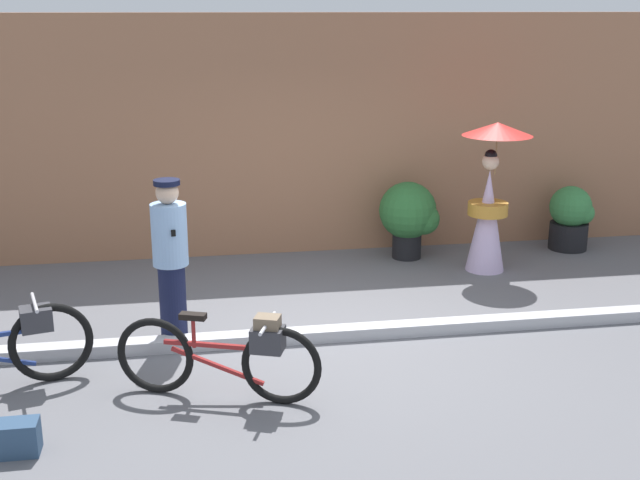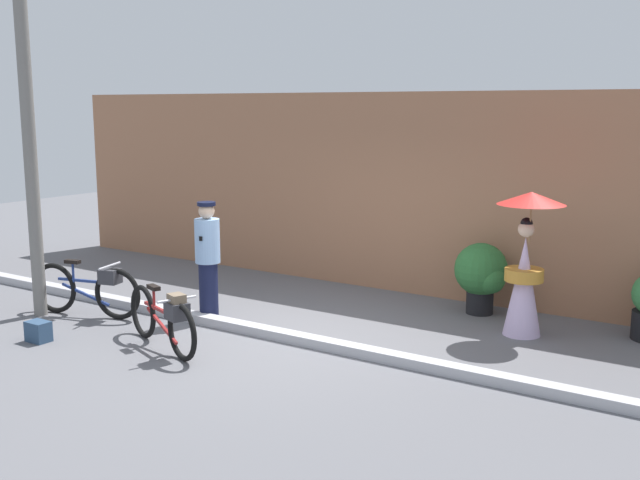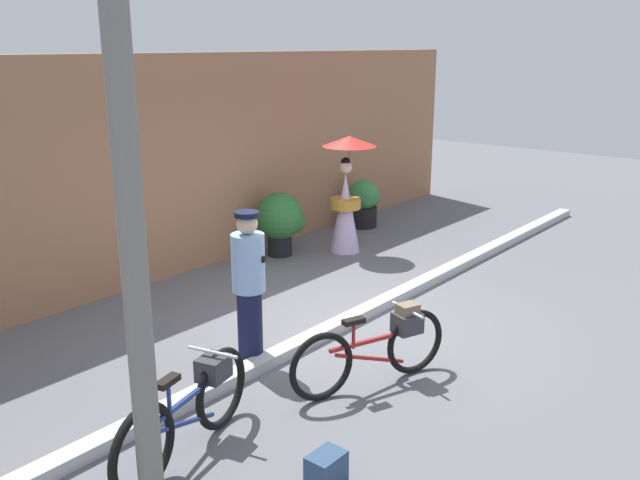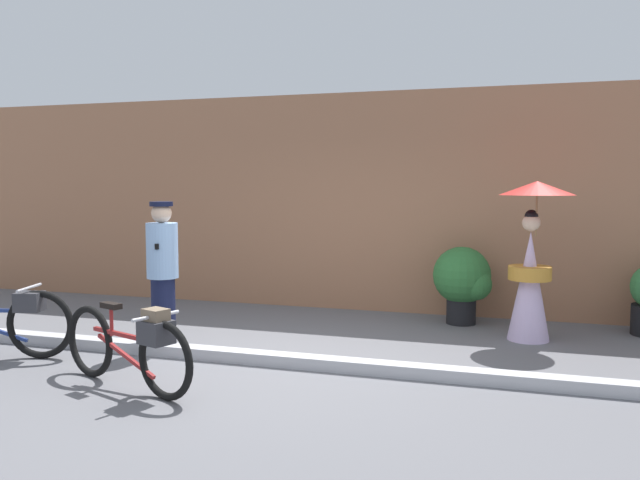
% 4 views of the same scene
% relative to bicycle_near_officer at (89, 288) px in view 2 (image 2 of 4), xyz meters
% --- Properties ---
extents(ground_plane, '(30.00, 30.00, 0.00)m').
position_rel_bicycle_near_officer_xyz_m(ground_plane, '(2.97, 0.61, -0.40)').
color(ground_plane, slate).
extents(building_wall, '(14.00, 0.40, 3.11)m').
position_rel_bicycle_near_officer_xyz_m(building_wall, '(2.97, 3.83, 1.16)').
color(building_wall, '#9E6B4C').
rests_on(building_wall, ground_plane).
extents(sidewalk_curb, '(14.00, 0.20, 0.12)m').
position_rel_bicycle_near_officer_xyz_m(sidewalk_curb, '(2.97, 0.61, -0.34)').
color(sidewalk_curb, '#B2B2B7').
rests_on(sidewalk_curb, ground_plane).
extents(bicycle_near_officer, '(1.72, 0.59, 0.79)m').
position_rel_bicycle_near_officer_xyz_m(bicycle_near_officer, '(0.00, 0.00, 0.00)').
color(bicycle_near_officer, black).
rests_on(bicycle_near_officer, ground_plane).
extents(bicycle_far_side, '(1.69, 0.72, 0.77)m').
position_rel_bicycle_near_officer_xyz_m(bicycle_far_side, '(1.95, -0.49, 0.00)').
color(bicycle_far_side, black).
rests_on(bicycle_far_side, ground_plane).
extents(person_officer, '(0.34, 0.38, 1.63)m').
position_rel_bicycle_near_officer_xyz_m(person_officer, '(1.50, 0.80, 0.47)').
color(person_officer, '#141938').
rests_on(person_officer, ground_plane).
extents(person_with_parasol, '(0.85, 0.85, 1.85)m').
position_rel_bicycle_near_officer_xyz_m(person_with_parasol, '(5.33, 2.47, 0.55)').
color(person_with_parasol, silver).
rests_on(person_with_parasol, ground_plane).
extents(potted_plant_by_door, '(0.76, 0.74, 1.01)m').
position_rel_bicycle_near_officer_xyz_m(potted_plant_by_door, '(4.52, 3.13, 0.18)').
color(potted_plant_by_door, black).
rests_on(potted_plant_by_door, ground_plane).
extents(backpack_on_pavement, '(0.29, 0.21, 0.26)m').
position_rel_bicycle_near_officer_xyz_m(backpack_on_pavement, '(0.38, -1.12, -0.26)').
color(backpack_on_pavement, navy).
rests_on(backpack_on_pavement, ground_plane).
extents(utility_pole, '(0.18, 0.18, 4.80)m').
position_rel_bicycle_near_officer_xyz_m(utility_pole, '(-0.64, -0.33, 2.00)').
color(utility_pole, slate).
rests_on(utility_pole, ground_plane).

